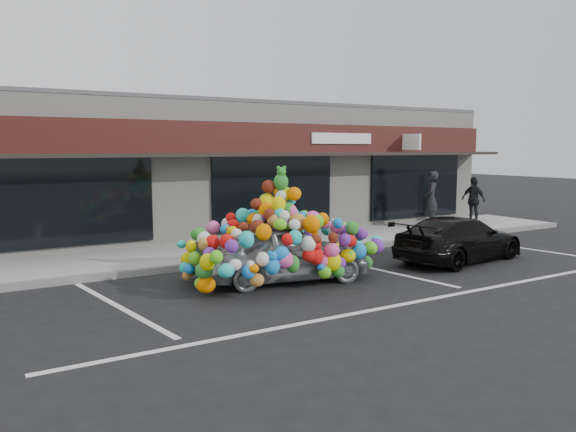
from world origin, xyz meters
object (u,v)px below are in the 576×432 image
toy_car (282,245)px  pedestrian_c (473,200)px  black_sedan (459,239)px  pedestrian_a (431,199)px

toy_car → pedestrian_c: toy_car is taller
black_sedan → pedestrian_c: pedestrian_c is taller
toy_car → black_sedan: 4.91m
black_sedan → pedestrian_a: size_ratio=2.05×
toy_car → pedestrian_a: (8.06, 3.67, 0.31)m
black_sedan → pedestrian_a: bearing=-45.6°
toy_car → pedestrian_a: size_ratio=2.23×
pedestrian_a → pedestrian_c: 2.15m
black_sedan → pedestrian_c: 6.77m
pedestrian_c → black_sedan: bearing=-55.7°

